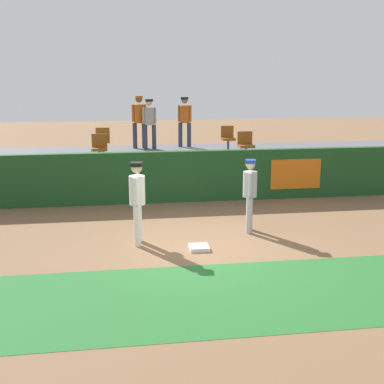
% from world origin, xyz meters
% --- Properties ---
extents(ground_plane, '(60.00, 60.00, 0.00)m').
position_xyz_m(ground_plane, '(0.00, 0.00, 0.00)').
color(ground_plane, brown).
extents(grass_foreground_strip, '(18.00, 2.80, 0.01)m').
position_xyz_m(grass_foreground_strip, '(0.00, -2.36, 0.00)').
color(grass_foreground_strip, '#26662B').
rests_on(grass_foreground_strip, ground_plane).
extents(first_base, '(0.40, 0.40, 0.08)m').
position_xyz_m(first_base, '(-0.07, -0.06, 0.04)').
color(first_base, white).
rests_on(first_base, ground_plane).
extents(player_fielder_home, '(0.39, 0.54, 1.77)m').
position_xyz_m(player_fielder_home, '(-1.30, 0.53, 1.02)').
color(player_fielder_home, white).
rests_on(player_fielder_home, ground_plane).
extents(player_runner_visitor, '(0.38, 0.46, 1.69)m').
position_xyz_m(player_runner_visitor, '(1.28, 1.02, 0.98)').
color(player_runner_visitor, '#9EA3AD').
rests_on(player_runner_visitor, ground_plane).
extents(field_wall, '(18.00, 0.26, 1.46)m').
position_xyz_m(field_wall, '(0.02, 4.05, 0.73)').
color(field_wall, '#19471E').
rests_on(field_wall, ground_plane).
extents(bleacher_platform, '(18.00, 4.80, 0.96)m').
position_xyz_m(bleacher_platform, '(0.00, 6.62, 0.48)').
color(bleacher_platform, '#59595E').
rests_on(bleacher_platform, ground_plane).
extents(seat_front_left, '(0.46, 0.44, 0.84)m').
position_xyz_m(seat_front_left, '(-2.21, 5.49, 1.44)').
color(seat_front_left, '#4C4C51').
rests_on(seat_front_left, bleacher_platform).
extents(seat_front_right, '(0.47, 0.44, 0.84)m').
position_xyz_m(seat_front_right, '(2.31, 5.49, 1.44)').
color(seat_front_right, '#4C4C51').
rests_on(seat_front_right, bleacher_platform).
extents(seat_back_right, '(0.44, 0.44, 0.84)m').
position_xyz_m(seat_back_right, '(2.14, 7.29, 1.44)').
color(seat_back_right, '#4C4C51').
rests_on(seat_back_right, bleacher_platform).
extents(seat_back_left, '(0.46, 0.44, 0.84)m').
position_xyz_m(seat_back_left, '(-2.15, 7.29, 1.44)').
color(seat_back_left, '#4C4C51').
rests_on(seat_back_left, bleacher_platform).
extents(spectator_hooded, '(0.49, 0.37, 1.75)m').
position_xyz_m(spectator_hooded, '(-0.53, 7.92, 1.98)').
color(spectator_hooded, '#33384C').
rests_on(spectator_hooded, bleacher_platform).
extents(spectator_capped, '(0.49, 0.42, 1.79)m').
position_xyz_m(spectator_capped, '(0.76, 8.30, 2.00)').
color(spectator_capped, '#33384C').
rests_on(spectator_capped, bleacher_platform).
extents(spectator_casual, '(0.52, 0.38, 1.85)m').
position_xyz_m(spectator_casual, '(-0.88, 8.23, 2.04)').
color(spectator_casual, '#33384C').
rests_on(spectator_casual, bleacher_platform).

